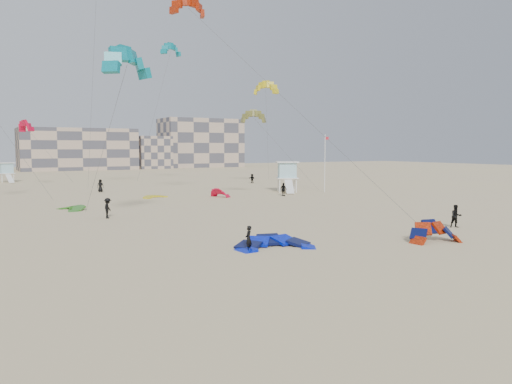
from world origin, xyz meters
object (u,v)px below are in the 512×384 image
kite_ground_blue (275,248)px  kite_ground_orange (435,242)px  kitesurfer_main (248,239)px  lifeguard_tower_near (287,177)px

kite_ground_blue → kite_ground_orange: size_ratio=1.45×
kitesurfer_main → lifeguard_tower_near: (25.06, 34.17, 1.40)m
lifeguard_tower_near → kitesurfer_main: bearing=-99.8°
kite_ground_blue → kite_ground_orange: bearing=-6.7°
kite_ground_blue → lifeguard_tower_near: (23.02, 33.98, 2.19)m
kite_ground_blue → lifeguard_tower_near: lifeguard_tower_near is taller
kite_ground_blue → kitesurfer_main: bearing=-161.4°
kite_ground_blue → kite_ground_orange: (10.42, -3.77, 0.00)m
lifeguard_tower_near → kite_ground_orange: bearing=-82.0°
kitesurfer_main → lifeguard_tower_near: lifeguard_tower_near is taller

